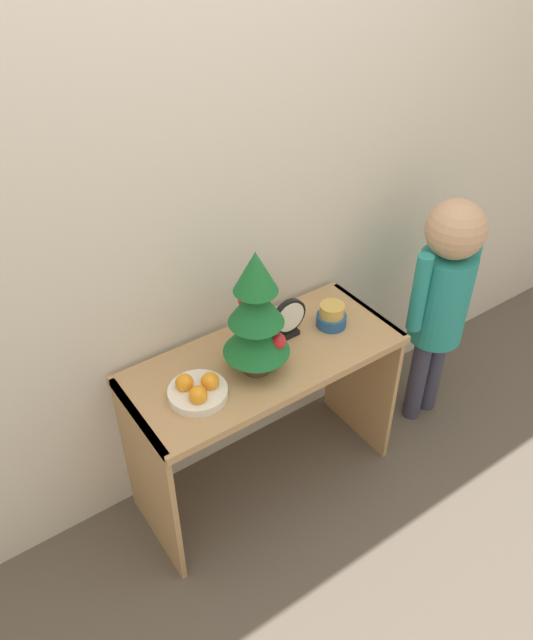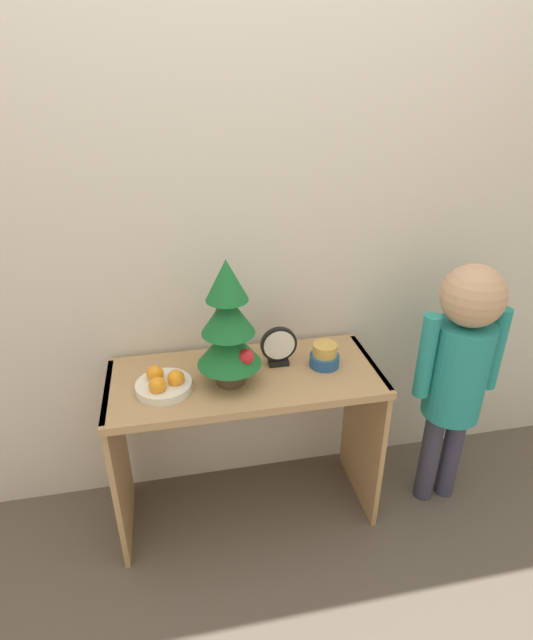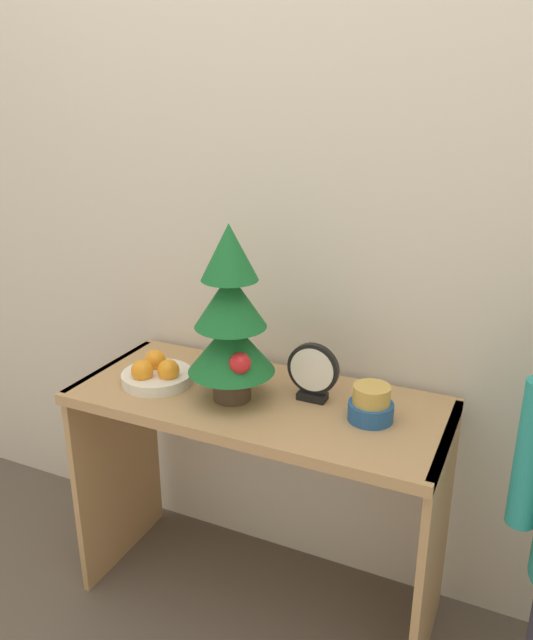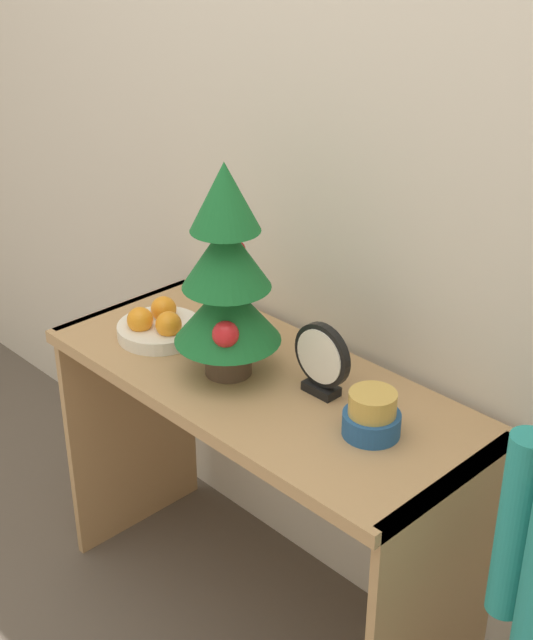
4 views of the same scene
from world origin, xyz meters
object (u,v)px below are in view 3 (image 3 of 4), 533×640
Objects in this scene: singing_bowl at (371,405)px; fruit_bowl at (157,374)px; mini_tree at (231,316)px; desk_clock at (313,373)px.

fruit_bowl is at bearing -175.65° from singing_bowl.
singing_bowl is (0.37, 0.04, -0.19)m from mini_tree.
mini_tree reaches higher than fruit_bowl.
mini_tree is at bearing -173.62° from singing_bowl.
mini_tree is at bearing -157.54° from desk_clock.
mini_tree is 2.95× the size of desk_clock.
fruit_bowl is 0.44m from desk_clock.
mini_tree is 0.31m from fruit_bowl.
desk_clock is at bearing 11.25° from fruit_bowl.
fruit_bowl is 1.24× the size of desk_clock.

